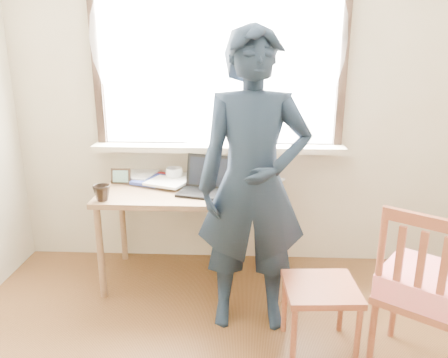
{
  "coord_description": "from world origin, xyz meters",
  "views": [
    {
      "loc": [
        -0.01,
        -1.24,
        1.65
      ],
      "look_at": [
        -0.11,
        0.95,
        0.98
      ],
      "focal_mm": 35.0,
      "sensor_mm": 36.0,
      "label": 1
    }
  ],
  "objects_px": {
    "work_chair": "(321,296)",
    "mug_white": "(174,174)",
    "laptop": "(208,184)",
    "person": "(253,185)",
    "mug_dark": "(102,193)",
    "side_chair": "(425,287)",
    "desk": "(193,200)"
  },
  "relations": [
    {
      "from": "laptop",
      "to": "side_chair",
      "type": "distance_m",
      "value": 1.47
    },
    {
      "from": "desk",
      "to": "work_chair",
      "type": "distance_m",
      "value": 1.12
    },
    {
      "from": "mug_dark",
      "to": "side_chair",
      "type": "distance_m",
      "value": 1.96
    },
    {
      "from": "mug_white",
      "to": "mug_dark",
      "type": "xyz_separation_m",
      "value": [
        -0.4,
        -0.45,
        0.0
      ]
    },
    {
      "from": "mug_dark",
      "to": "side_chair",
      "type": "relative_size",
      "value": 0.12
    },
    {
      "from": "desk",
      "to": "person",
      "type": "distance_m",
      "value": 0.69
    },
    {
      "from": "mug_dark",
      "to": "work_chair",
      "type": "xyz_separation_m",
      "value": [
        1.35,
        -0.5,
        -0.4
      ]
    },
    {
      "from": "person",
      "to": "mug_dark",
      "type": "bearing_deg",
      "value": 164.03
    },
    {
      "from": "mug_dark",
      "to": "work_chair",
      "type": "height_order",
      "value": "mug_dark"
    },
    {
      "from": "laptop",
      "to": "work_chair",
      "type": "bearing_deg",
      "value": -46.57
    },
    {
      "from": "mug_dark",
      "to": "mug_white",
      "type": "bearing_deg",
      "value": 48.67
    },
    {
      "from": "laptop",
      "to": "side_chair",
      "type": "bearing_deg",
      "value": -36.01
    },
    {
      "from": "desk",
      "to": "mug_white",
      "type": "relative_size",
      "value": 10.15
    },
    {
      "from": "laptop",
      "to": "mug_dark",
      "type": "height_order",
      "value": "laptop"
    },
    {
      "from": "mug_dark",
      "to": "person",
      "type": "distance_m",
      "value": 1.01
    },
    {
      "from": "person",
      "to": "work_chair",
      "type": "bearing_deg",
      "value": -37.37
    },
    {
      "from": "laptop",
      "to": "person",
      "type": "xyz_separation_m",
      "value": [
        0.3,
        -0.45,
        0.14
      ]
    },
    {
      "from": "mug_white",
      "to": "work_chair",
      "type": "height_order",
      "value": "mug_white"
    },
    {
      "from": "work_chair",
      "to": "side_chair",
      "type": "bearing_deg",
      "value": -15.28
    },
    {
      "from": "person",
      "to": "desk",
      "type": "bearing_deg",
      "value": 128.0
    },
    {
      "from": "mug_dark",
      "to": "laptop",
      "type": "bearing_deg",
      "value": 17.78
    },
    {
      "from": "side_chair",
      "to": "person",
      "type": "height_order",
      "value": "person"
    },
    {
      "from": "desk",
      "to": "mug_white",
      "type": "distance_m",
      "value": 0.29
    },
    {
      "from": "desk",
      "to": "mug_white",
      "type": "bearing_deg",
      "value": 128.08
    },
    {
      "from": "person",
      "to": "laptop",
      "type": "bearing_deg",
      "value": 121.55
    },
    {
      "from": "mug_white",
      "to": "side_chair",
      "type": "height_order",
      "value": "side_chair"
    },
    {
      "from": "work_chair",
      "to": "side_chair",
      "type": "distance_m",
      "value": 0.53
    },
    {
      "from": "side_chair",
      "to": "desk",
      "type": "bearing_deg",
      "value": 145.37
    },
    {
      "from": "desk",
      "to": "person",
      "type": "xyz_separation_m",
      "value": [
        0.41,
        -0.48,
        0.27
      ]
    },
    {
      "from": "laptop",
      "to": "mug_white",
      "type": "height_order",
      "value": "laptop"
    },
    {
      "from": "person",
      "to": "side_chair",
      "type": "bearing_deg",
      "value": -26.91
    },
    {
      "from": "work_chair",
      "to": "mug_white",
      "type": "bearing_deg",
      "value": 134.75
    }
  ]
}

